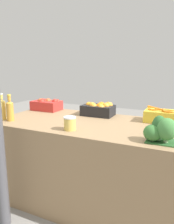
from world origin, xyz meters
The scene contains 9 objects.
ground_plane centered at (0.00, 0.00, 0.00)m, with size 10.00×10.00×0.00m, color gray.
market_table centered at (0.00, 0.00, 0.43)m, with size 1.83×0.92×0.85m, color #937551.
apple_crate centered at (-0.71, 0.31, 0.92)m, with size 0.35×0.22×0.15m.
orange_crate centered at (0.00, 0.31, 0.93)m, with size 0.35×0.22×0.15m.
carrot_crate centered at (0.68, 0.31, 0.91)m, with size 0.35×0.23×0.15m.
broccoli_pile centered at (0.73, -0.30, 0.95)m, with size 0.24×0.19×0.19m.
juice_bottle_golden centered at (-0.83, -0.29, 0.97)m, with size 0.07×0.07×0.27m.
juice_bottle_amber centered at (-0.72, -0.29, 0.96)m, with size 0.07×0.07×0.27m.
pickle_jar centered at (-0.02, -0.31, 0.91)m, with size 0.11×0.11×0.12m.
Camera 1 is at (0.89, -1.90, 1.41)m, focal length 35.00 mm.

